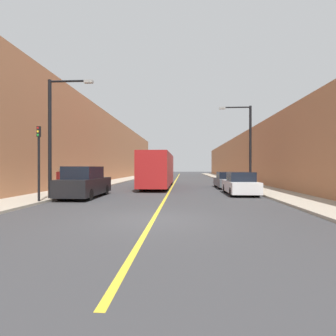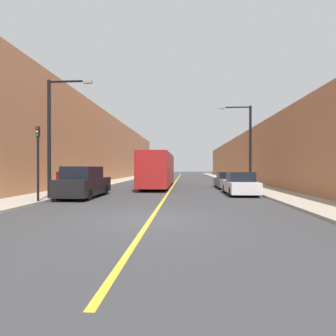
{
  "view_description": "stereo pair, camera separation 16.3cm",
  "coord_description": "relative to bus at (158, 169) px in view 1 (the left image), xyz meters",
  "views": [
    {
      "loc": [
        1.1,
        -9.36,
        1.91
      ],
      "look_at": [
        -0.28,
        13.93,
        1.83
      ],
      "focal_mm": 28.0,
      "sensor_mm": 36.0,
      "label": 1
    },
    {
      "loc": [
        1.26,
        -9.35,
        1.91
      ],
      "look_at": [
        -0.28,
        13.93,
        1.83
      ],
      "focal_mm": 28.0,
      "sensor_mm": 36.0,
      "label": 2
    }
  ],
  "objects": [
    {
      "name": "building_row_left",
      "position": [
        -9.8,
        14.41,
        2.92
      ],
      "size": [
        4.0,
        72.0,
        9.25
      ],
      "primitive_type": "cube",
      "color": "#B2724C",
      "rests_on": "ground"
    },
    {
      "name": "street_lamp_right",
      "position": [
        7.61,
        -3.25,
        2.34
      ],
      "size": [
        2.63,
        0.24,
        6.78
      ],
      "color": "black",
      "rests_on": "sidewalk_right"
    },
    {
      "name": "parked_suv_left",
      "position": [
        -3.79,
        -8.87,
        -0.8
      ],
      "size": [
        1.94,
        4.95,
        1.95
      ],
      "color": "black",
      "rests_on": "ground"
    },
    {
      "name": "street_lamp_left",
      "position": [
        -5.0,
        -10.38,
        2.34
      ],
      "size": [
        2.63,
        0.24,
        6.79
      ],
      "color": "black",
      "rests_on": "sidewalk_left"
    },
    {
      "name": "car_right_near",
      "position": [
        6.34,
        -6.56,
        -1.0
      ],
      "size": [
        1.86,
        4.39,
        1.57
      ],
      "color": "silver",
      "rests_on": "ground"
    },
    {
      "name": "ground_plane",
      "position": [
        1.31,
        -15.59,
        -1.7
      ],
      "size": [
        200.0,
        200.0,
        0.0
      ],
      "primitive_type": "plane",
      "color": "#38383A"
    },
    {
      "name": "building_row_right",
      "position": [
        12.41,
        14.41,
        1.58
      ],
      "size": [
        4.0,
        72.0,
        6.57
      ],
      "primitive_type": "cube",
      "color": "#B2724C",
      "rests_on": "ground"
    },
    {
      "name": "road_center_line",
      "position": [
        1.31,
        14.41,
        -1.7
      ],
      "size": [
        0.16,
        72.0,
        0.01
      ],
      "primitive_type": "cube",
      "color": "gold",
      "rests_on": "ground"
    },
    {
      "name": "sidewalk_right",
      "position": [
        8.99,
        14.41,
        -1.64
      ],
      "size": [
        2.85,
        72.0,
        0.13
      ],
      "primitive_type": "cube",
      "color": "#A89E8C",
      "rests_on": "ground"
    },
    {
      "name": "bus",
      "position": [
        0.0,
        0.0,
        0.0
      ],
      "size": [
        2.42,
        11.74,
        3.18
      ],
      "color": "#AD1E1E",
      "rests_on": "ground"
    },
    {
      "name": "car_right_mid",
      "position": [
        6.31,
        -0.81,
        -1.04
      ],
      "size": [
        1.79,
        4.78,
        1.47
      ],
      "color": "#51565B",
      "rests_on": "ground"
    },
    {
      "name": "sidewalk_left",
      "position": [
        -6.37,
        14.41,
        -1.64
      ],
      "size": [
        2.85,
        72.0,
        0.13
      ],
      "primitive_type": "cube",
      "color": "#A89E8C",
      "rests_on": "ground"
    },
    {
      "name": "traffic_light",
      "position": [
        -5.15,
        -11.7,
        0.56
      ],
      "size": [
        0.16,
        0.18,
        3.92
      ],
      "color": "black",
      "rests_on": "sidewalk_left"
    },
    {
      "name": "pedestrian",
      "position": [
        -6.04,
        -7.56,
        -0.7
      ],
      "size": [
        0.37,
        0.24,
        1.7
      ],
      "color": "navy",
      "rests_on": "sidewalk_left"
    }
  ]
}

